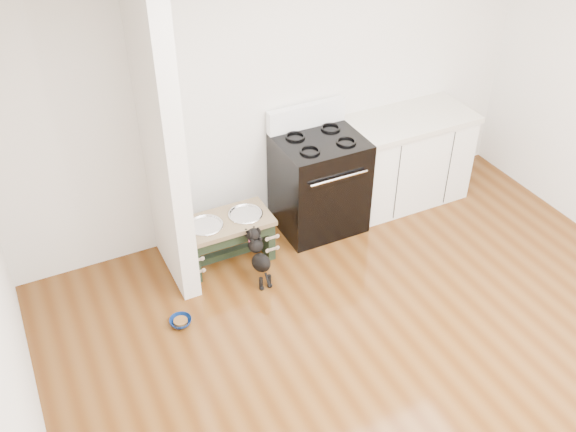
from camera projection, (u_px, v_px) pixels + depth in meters
name	position (u px, v px, depth m)	size (l,w,h in m)	color
ground	(430.00, 396.00, 4.55)	(5.00, 5.00, 0.00)	#4D280D
room_shell	(468.00, 211.00, 3.59)	(5.00, 5.00, 5.00)	silver
partition_wall	(160.00, 134.00, 4.86)	(0.15, 0.80, 2.70)	silver
oven_range	(319.00, 182.00, 5.92)	(0.76, 0.69, 1.14)	black
cabinet_run	(406.00, 159.00, 6.30)	(1.24, 0.64, 0.91)	white
dog_feeder	(227.00, 232.00, 5.58)	(0.79, 0.42, 0.45)	black
puppy	(259.00, 255.00, 5.39)	(0.14, 0.41, 0.48)	black
floor_bowl	(181.00, 322.00, 5.10)	(0.21, 0.21, 0.06)	navy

